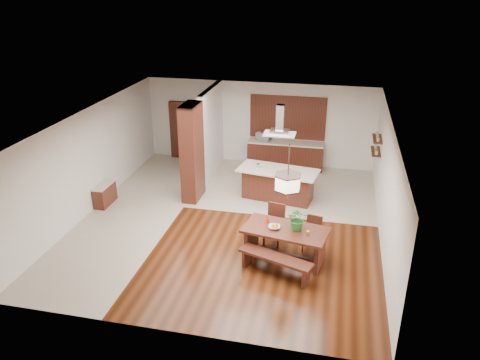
% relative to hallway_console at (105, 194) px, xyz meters
% --- Properties ---
extents(room_shell, '(9.00, 9.04, 2.92)m').
position_rel_hallway_console_xyz_m(room_shell, '(3.81, -0.20, 1.75)').
color(room_shell, '#341609').
rests_on(room_shell, ground).
extents(tile_hallway, '(2.50, 9.00, 0.01)m').
position_rel_hallway_console_xyz_m(tile_hallway, '(1.06, -0.20, -0.31)').
color(tile_hallway, '#BEB19E').
rests_on(tile_hallway, ground).
extents(tile_kitchen, '(5.50, 4.00, 0.01)m').
position_rel_hallway_console_xyz_m(tile_kitchen, '(5.06, 2.30, -0.31)').
color(tile_kitchen, '#BEB19E').
rests_on(tile_kitchen, ground).
extents(soffit_band, '(8.00, 9.00, 0.02)m').
position_rel_hallway_console_xyz_m(soffit_band, '(3.81, -0.20, 2.57)').
color(soffit_band, '#402510').
rests_on(soffit_band, room_shell).
extents(partition_pier, '(0.45, 1.00, 2.90)m').
position_rel_hallway_console_xyz_m(partition_pier, '(2.41, 1.00, 1.14)').
color(partition_pier, black).
rests_on(partition_pier, ground).
extents(partition_stub, '(0.18, 2.40, 2.90)m').
position_rel_hallway_console_xyz_m(partition_stub, '(2.41, 3.10, 1.14)').
color(partition_stub, silver).
rests_on(partition_stub, ground).
extents(hallway_console, '(0.37, 0.88, 0.63)m').
position_rel_hallway_console_xyz_m(hallway_console, '(0.00, 0.00, 0.00)').
color(hallway_console, black).
rests_on(hallway_console, ground).
extents(hallway_doorway, '(1.10, 0.20, 2.10)m').
position_rel_hallway_console_xyz_m(hallway_doorway, '(1.11, 4.20, 0.74)').
color(hallway_doorway, black).
rests_on(hallway_doorway, ground).
extents(rear_counter, '(2.60, 0.62, 0.95)m').
position_rel_hallway_console_xyz_m(rear_counter, '(4.81, 4.00, 0.16)').
color(rear_counter, black).
rests_on(rear_counter, ground).
extents(kitchen_window, '(2.60, 0.08, 1.50)m').
position_rel_hallway_console_xyz_m(kitchen_window, '(4.81, 4.26, 1.44)').
color(kitchen_window, '#A56731').
rests_on(kitchen_window, room_shell).
extents(shelf_lower, '(0.26, 0.90, 0.04)m').
position_rel_hallway_console_xyz_m(shelf_lower, '(7.68, 2.40, 1.08)').
color(shelf_lower, black).
rests_on(shelf_lower, room_shell).
extents(shelf_upper, '(0.26, 0.90, 0.04)m').
position_rel_hallway_console_xyz_m(shelf_upper, '(7.68, 2.40, 1.49)').
color(shelf_upper, black).
rests_on(shelf_upper, room_shell).
extents(dining_table, '(2.09, 1.30, 0.81)m').
position_rel_hallway_console_xyz_m(dining_table, '(5.54, -1.76, 0.28)').
color(dining_table, black).
rests_on(dining_table, ground).
extents(dining_bench, '(1.74, 0.92, 0.48)m').
position_rel_hallway_console_xyz_m(dining_bench, '(5.41, -2.45, -0.07)').
color(dining_bench, black).
rests_on(dining_bench, ground).
extents(dining_chair_left, '(0.52, 0.52, 1.02)m').
position_rel_hallway_console_xyz_m(dining_chair_left, '(5.16, -1.08, 0.19)').
color(dining_chair_left, black).
rests_on(dining_chair_left, ground).
extents(dining_chair_right, '(0.47, 0.47, 0.89)m').
position_rel_hallway_console_xyz_m(dining_chair_right, '(6.12, -1.26, 0.13)').
color(dining_chair_right, black).
rests_on(dining_chair_right, ground).
extents(pendant_lantern, '(0.64, 0.64, 1.31)m').
position_rel_hallway_console_xyz_m(pendant_lantern, '(5.54, -1.76, 1.93)').
color(pendant_lantern, '#FFF3C3').
rests_on(pendant_lantern, room_shell).
extents(foliage_plant, '(0.54, 0.48, 0.54)m').
position_rel_hallway_console_xyz_m(foliage_plant, '(5.80, -1.72, 0.77)').
color(foliage_plant, '#226825').
rests_on(foliage_plant, dining_table).
extents(fruit_bowl, '(0.28, 0.28, 0.07)m').
position_rel_hallway_console_xyz_m(fruit_bowl, '(5.27, -1.79, 0.53)').
color(fruit_bowl, beige).
rests_on(fruit_bowl, dining_table).
extents(napkin_cone, '(0.16, 0.16, 0.21)m').
position_rel_hallway_console_xyz_m(napkin_cone, '(5.05, -1.53, 0.60)').
color(napkin_cone, red).
rests_on(napkin_cone, dining_table).
extents(gold_ornament, '(0.10, 0.10, 0.10)m').
position_rel_hallway_console_xyz_m(gold_ornament, '(6.06, -1.92, 0.55)').
color(gold_ornament, gold).
rests_on(gold_ornament, dining_table).
extents(kitchen_island, '(2.47, 1.38, 0.96)m').
position_rel_hallway_console_xyz_m(kitchen_island, '(4.91, 1.45, 0.18)').
color(kitchen_island, black).
rests_on(kitchen_island, ground).
extents(range_hood, '(0.90, 0.55, 0.87)m').
position_rel_hallway_console_xyz_m(range_hood, '(4.91, 1.46, 2.15)').
color(range_hood, silver).
rests_on(range_hood, room_shell).
extents(island_cup, '(0.15, 0.15, 0.10)m').
position_rel_hallway_console_xyz_m(island_cup, '(5.27, 1.33, 0.70)').
color(island_cup, silver).
rests_on(island_cup, kitchen_island).
extents(microwave, '(0.57, 0.47, 0.27)m').
position_rel_hallway_console_xyz_m(microwave, '(4.02, 4.03, 0.77)').
color(microwave, silver).
rests_on(microwave, rear_counter).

